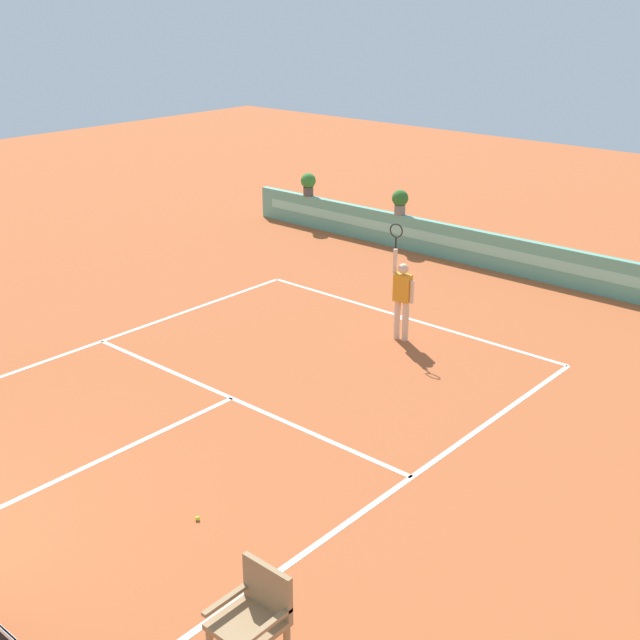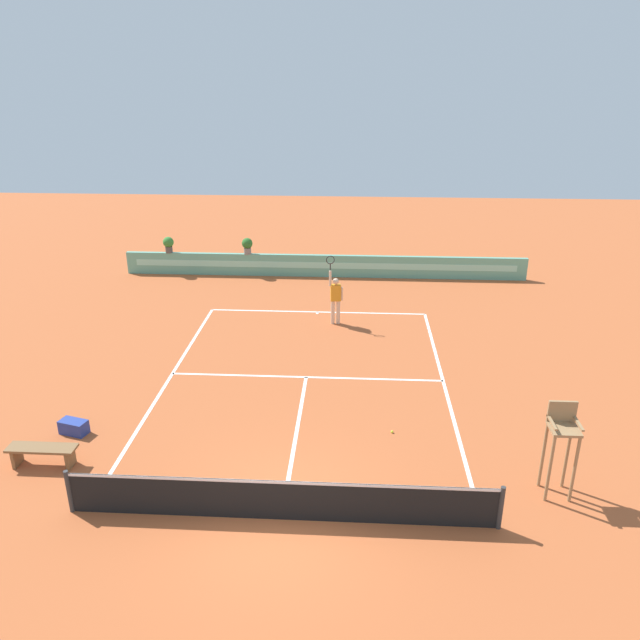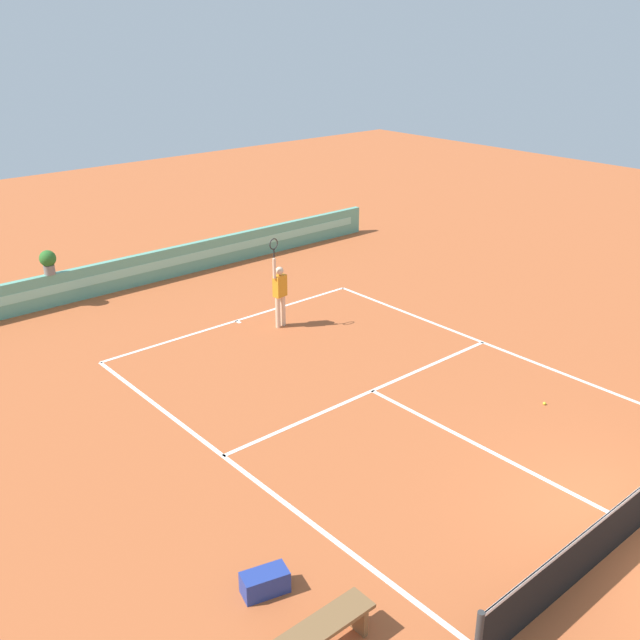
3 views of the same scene
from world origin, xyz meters
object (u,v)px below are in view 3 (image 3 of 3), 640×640
(bench_courtside, at_px, (322,632))
(gear_bag, at_px, (265,582))
(potted_plant_left, at_px, (48,261))
(tennis_ball_near_baseline, at_px, (544,403))
(tennis_player, at_px, (280,291))

(bench_courtside, bearing_deg, gear_bag, 86.15)
(bench_courtside, relative_size, potted_plant_left, 2.21)
(gear_bag, bearing_deg, tennis_ball_near_baseline, 3.44)
(bench_courtside, xyz_separation_m, potted_plant_left, (2.32, 14.85, 1.04))
(bench_courtside, xyz_separation_m, tennis_ball_near_baseline, (8.20, 1.89, -0.34))
(bench_courtside, bearing_deg, tennis_player, 54.92)
(bench_courtside, height_order, gear_bag, bench_courtside)
(bench_courtside, xyz_separation_m, gear_bag, (0.09, 1.41, -0.20))
(tennis_player, relative_size, tennis_ball_near_baseline, 38.01)
(gear_bag, distance_m, tennis_ball_near_baseline, 8.12)
(tennis_player, height_order, tennis_ball_near_baseline, tennis_player)
(bench_courtside, height_order, potted_plant_left, potted_plant_left)
(potted_plant_left, bearing_deg, tennis_player, -53.53)
(bench_courtside, distance_m, tennis_ball_near_baseline, 8.42)
(bench_courtside, relative_size, gear_bag, 2.29)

